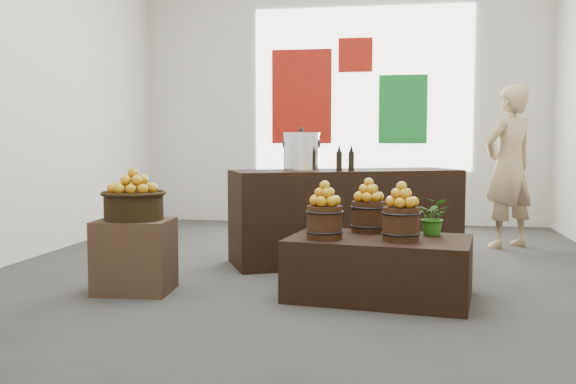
% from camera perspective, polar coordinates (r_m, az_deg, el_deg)
% --- Properties ---
extents(ground, '(7.00, 7.00, 0.00)m').
position_cam_1_polar(ground, '(6.30, 1.98, -6.80)').
color(ground, '#383835').
rests_on(ground, ground).
extents(back_wall, '(6.00, 0.04, 4.00)m').
position_cam_1_polar(back_wall, '(9.69, 4.80, 9.06)').
color(back_wall, beige).
rests_on(back_wall, ground).
extents(back_opening, '(3.20, 0.02, 2.40)m').
position_cam_1_polar(back_opening, '(9.65, 6.59, 9.06)').
color(back_opening, white).
rests_on(back_opening, back_wall).
extents(deco_red_left, '(0.90, 0.04, 1.40)m').
position_cam_1_polar(deco_red_left, '(9.72, 1.22, 8.47)').
color(deco_red_left, maroon).
rests_on(deco_red_left, back_wall).
extents(deco_green_right, '(0.70, 0.04, 1.00)m').
position_cam_1_polar(deco_green_right, '(9.61, 10.18, 7.25)').
color(deco_green_right, '#127424').
rests_on(deco_green_right, back_wall).
extents(deco_red_upper, '(0.50, 0.04, 0.50)m').
position_cam_1_polar(deco_red_upper, '(9.70, 6.01, 12.02)').
color(deco_red_upper, maroon).
rests_on(deco_red_upper, back_wall).
extents(crate, '(0.63, 0.53, 0.60)m').
position_cam_1_polar(crate, '(5.45, -13.47, -5.54)').
color(crate, '#4D3724').
rests_on(crate, ground).
extents(wicker_basket, '(0.48, 0.48, 0.22)m').
position_cam_1_polar(wicker_basket, '(5.39, -13.55, -1.26)').
color(wicker_basket, black).
rests_on(wicker_basket, crate).
extents(apples_in_basket, '(0.37, 0.37, 0.20)m').
position_cam_1_polar(apples_in_basket, '(5.37, -13.59, 0.96)').
color(apples_in_basket, '#950B04').
rests_on(apples_in_basket, wicker_basket).
extents(display_table, '(1.51, 1.05, 0.48)m').
position_cam_1_polar(display_table, '(5.16, 8.10, -6.68)').
color(display_table, black).
rests_on(display_table, ground).
extents(apple_bucket_front_left, '(0.28, 0.28, 0.26)m').
position_cam_1_polar(apple_bucket_front_left, '(4.99, 3.26, -2.70)').
color(apple_bucket_front_left, '#371E0F').
rests_on(apple_bucket_front_left, display_table).
extents(apples_in_bucket_front_left, '(0.21, 0.21, 0.19)m').
position_cam_1_polar(apples_in_bucket_front_left, '(4.97, 3.27, -0.15)').
color(apples_in_bucket_front_left, '#950B04').
rests_on(apples_in_bucket_front_left, apple_bucket_front_left).
extents(apple_bucket_front_right, '(0.28, 0.28, 0.26)m').
position_cam_1_polar(apple_bucket_front_right, '(4.96, 10.02, -2.81)').
color(apple_bucket_front_right, '#371E0F').
rests_on(apple_bucket_front_right, display_table).
extents(apples_in_bucket_front_right, '(0.21, 0.21, 0.19)m').
position_cam_1_polar(apples_in_bucket_front_right, '(4.94, 10.05, -0.24)').
color(apples_in_bucket_front_right, '#950B04').
rests_on(apples_in_bucket_front_right, apple_bucket_front_right).
extents(apple_bucket_rear, '(0.28, 0.28, 0.26)m').
position_cam_1_polar(apple_bucket_rear, '(5.37, 7.15, -2.21)').
color(apple_bucket_rear, '#371E0F').
rests_on(apple_bucket_rear, display_table).
extents(apples_in_bucket_rear, '(0.21, 0.21, 0.19)m').
position_cam_1_polar(apples_in_bucket_rear, '(5.35, 7.17, 0.17)').
color(apples_in_bucket_rear, '#950B04').
rests_on(apples_in_bucket_rear, apple_bucket_rear).
extents(herb_garnish_right, '(0.34, 0.31, 0.30)m').
position_cam_1_polar(herb_garnish_right, '(5.29, 12.83, -2.15)').
color(herb_garnish_right, '#235F14').
rests_on(herb_garnish_right, display_table).
extents(herb_garnish_left, '(0.15, 0.14, 0.24)m').
position_cam_1_polar(herb_garnish_left, '(5.37, 2.90, -2.29)').
color(herb_garnish_left, '#235F14').
rests_on(herb_garnish_left, display_table).
extents(counter, '(2.41, 1.64, 0.95)m').
position_cam_1_polar(counter, '(6.60, 5.14, -2.14)').
color(counter, black).
rests_on(counter, ground).
extents(stock_pot_left, '(0.36, 0.36, 0.36)m').
position_cam_1_polar(stock_pot_left, '(6.41, 1.21, 3.52)').
color(stock_pot_left, silver).
rests_on(stock_pot_left, counter).
extents(oil_cruets, '(0.18, 0.13, 0.26)m').
position_cam_1_polar(oil_cruets, '(6.34, 5.91, 3.06)').
color(oil_cruets, black).
rests_on(oil_cruets, counter).
extents(shopper, '(0.82, 0.77, 1.88)m').
position_cam_1_polar(shopper, '(7.84, 19.03, 2.13)').
color(shopper, tan).
rests_on(shopper, ground).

